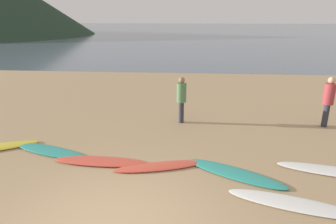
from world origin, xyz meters
TOP-DOWN VIEW (x-y plane):
  - ground_plane at (0.00, 10.00)m, footprint 120.00×120.00m
  - ocean_water at (0.00, 64.89)m, footprint 140.00×100.00m
  - surfboard_1 at (-2.45, 3.07)m, footprint 2.47×1.28m
  - surfboard_2 at (-0.85, 2.56)m, footprint 2.48×0.60m
  - surfboard_3 at (0.66, 2.44)m, footprint 2.31×1.07m
  - surfboard_4 at (2.49, 2.25)m, footprint 2.46×1.72m
  - surfboard_5 at (3.51, 1.12)m, footprint 2.66×1.24m
  - surfboard_6 at (4.92, 2.50)m, footprint 2.73×1.16m
  - person_1 at (1.08, 5.73)m, footprint 0.33×0.33m
  - person_2 at (5.93, 5.71)m, footprint 0.35×0.35m

SIDE VIEW (x-z plane):
  - ground_plane at x=0.00m, z-range -0.20..0.00m
  - ocean_water at x=0.00m, z-range 0.00..0.00m
  - surfboard_5 at x=3.51m, z-range 0.00..0.07m
  - surfboard_4 at x=2.49m, z-range 0.00..0.07m
  - surfboard_3 at x=0.66m, z-range 0.00..0.07m
  - surfboard_1 at x=-2.45m, z-range 0.00..0.08m
  - surfboard_6 at x=4.92m, z-range 0.00..0.08m
  - surfboard_2 at x=-0.85m, z-range 0.00..0.09m
  - person_1 at x=1.08m, z-range 0.15..1.76m
  - person_2 at x=5.93m, z-range 0.15..1.86m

